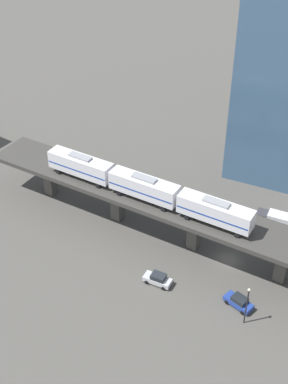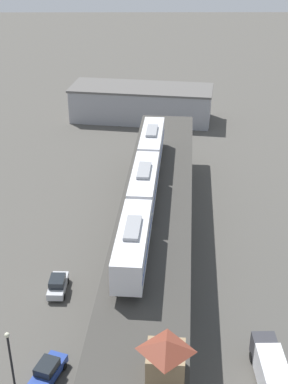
{
  "view_description": "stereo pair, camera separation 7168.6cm",
  "coord_description": "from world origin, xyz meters",
  "px_view_note": "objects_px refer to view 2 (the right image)",
  "views": [
    {
      "loc": [
        -63.54,
        -14.68,
        60.4
      ],
      "look_at": [
        -0.03,
        15.27,
        8.99
      ],
      "focal_mm": 50.0,
      "sensor_mm": 36.0,
      "label": 1
    },
    {
      "loc": [
        -0.34,
        -39.84,
        37.78
      ],
      "look_at": [
        -0.03,
        15.27,
        8.99
      ],
      "focal_mm": 50.0,
      "sensor_mm": 36.0,
      "label": 2
    }
  ],
  "objects_px": {
    "delivery_truck": "(270,369)",
    "street_lamp": "(11,358)",
    "subway_train": "(144,184)",
    "signal_hut": "(166,358)",
    "warehouse_building": "(141,103)",
    "street_car_blue": "(48,371)",
    "street_car_silver": "(58,285)"
  },
  "relations": [
    {
      "from": "delivery_truck",
      "to": "warehouse_building",
      "type": "height_order",
      "value": "warehouse_building"
    },
    {
      "from": "subway_train",
      "to": "street_lamp",
      "type": "distance_m",
      "value": 24.89
    },
    {
      "from": "signal_hut",
      "to": "warehouse_building",
      "type": "relative_size",
      "value": 0.12
    },
    {
      "from": "delivery_truck",
      "to": "street_lamp",
      "type": "height_order",
      "value": "street_lamp"
    },
    {
      "from": "signal_hut",
      "to": "street_lamp",
      "type": "distance_m",
      "value": 14.87
    },
    {
      "from": "street_car_silver",
      "to": "street_lamp",
      "type": "xyz_separation_m",
      "value": [
        -1.81,
        -14.35,
        3.17
      ]
    },
    {
      "from": "street_car_blue",
      "to": "street_lamp",
      "type": "relative_size",
      "value": 0.68
    },
    {
      "from": "street_car_silver",
      "to": "delivery_truck",
      "type": "height_order",
      "value": "delivery_truck"
    },
    {
      "from": "street_car_silver",
      "to": "warehouse_building",
      "type": "bearing_deg",
      "value": 80.56
    },
    {
      "from": "street_lamp",
      "to": "warehouse_building",
      "type": "xyz_separation_m",
      "value": [
        11.27,
        71.24,
        -0.7
      ]
    },
    {
      "from": "signal_hut",
      "to": "street_car_silver",
      "type": "xyz_separation_m",
      "value": [
        -11.12,
        19.54,
        -8.35
      ]
    },
    {
      "from": "street_car_silver",
      "to": "signal_hut",
      "type": "bearing_deg",
      "value": -60.35
    },
    {
      "from": "street_car_blue",
      "to": "delivery_truck",
      "type": "bearing_deg",
      "value": -2.07
    },
    {
      "from": "street_car_blue",
      "to": "street_car_silver",
      "type": "xyz_separation_m",
      "value": [
        -0.86,
        12.68,
        0.0
      ]
    },
    {
      "from": "delivery_truck",
      "to": "warehouse_building",
      "type": "bearing_deg",
      "value": 99.21
    },
    {
      "from": "delivery_truck",
      "to": "street_car_silver",
      "type": "bearing_deg",
      "value": 147.27
    },
    {
      "from": "subway_train",
      "to": "street_lamp",
      "type": "height_order",
      "value": "subway_train"
    },
    {
      "from": "signal_hut",
      "to": "street_car_silver",
      "type": "height_order",
      "value": "signal_hut"
    },
    {
      "from": "street_car_blue",
      "to": "warehouse_building",
      "type": "distance_m",
      "value": 70.15
    },
    {
      "from": "signal_hut",
      "to": "warehouse_building",
      "type": "distance_m",
      "value": 76.68
    },
    {
      "from": "signal_hut",
      "to": "warehouse_building",
      "type": "height_order",
      "value": "signal_hut"
    },
    {
      "from": "street_car_blue",
      "to": "street_lamp",
      "type": "xyz_separation_m",
      "value": [
        -2.67,
        -1.67,
        3.17
      ]
    },
    {
      "from": "subway_train",
      "to": "street_car_blue",
      "type": "xyz_separation_m",
      "value": [
        -8.84,
        -19.6,
        -9.1
      ]
    },
    {
      "from": "signal_hut",
      "to": "street_car_silver",
      "type": "distance_m",
      "value": 23.99
    },
    {
      "from": "signal_hut",
      "to": "street_car_blue",
      "type": "bearing_deg",
      "value": 146.25
    },
    {
      "from": "street_lamp",
      "to": "warehouse_building",
      "type": "distance_m",
      "value": 72.13
    },
    {
      "from": "street_car_blue",
      "to": "street_car_silver",
      "type": "height_order",
      "value": "same"
    },
    {
      "from": "street_car_silver",
      "to": "warehouse_building",
      "type": "relative_size",
      "value": 0.15
    },
    {
      "from": "subway_train",
      "to": "signal_hut",
      "type": "relative_size",
      "value": 10.67
    },
    {
      "from": "street_car_blue",
      "to": "delivery_truck",
      "type": "height_order",
      "value": "delivery_truck"
    },
    {
      "from": "street_car_silver",
      "to": "warehouse_building",
      "type": "height_order",
      "value": "warehouse_building"
    },
    {
      "from": "signal_hut",
      "to": "delivery_truck",
      "type": "bearing_deg",
      "value": 32.23
    }
  ]
}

